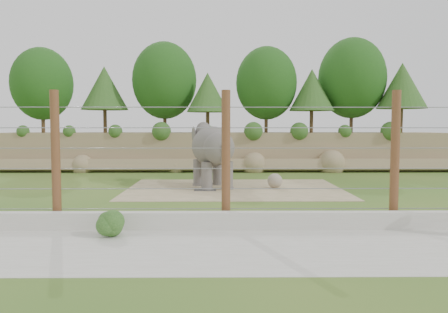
{
  "coord_description": "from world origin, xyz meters",
  "views": [
    {
      "loc": [
        -0.17,
        -17.31,
        2.95
      ],
      "look_at": [
        0.0,
        2.0,
        1.6
      ],
      "focal_mm": 35.0,
      "sensor_mm": 36.0,
      "label": 1
    }
  ],
  "objects": [
    {
      "name": "ground",
      "position": [
        0.0,
        0.0,
        0.0
      ],
      "size": [
        90.0,
        90.0,
        0.0
      ],
      "primitive_type": "plane",
      "color": "#366320",
      "rests_on": "ground"
    },
    {
      "name": "stone_ball",
      "position": [
        2.41,
        3.09,
        0.37
      ],
      "size": [
        0.7,
        0.7,
        0.7
      ],
      "primitive_type": "sphere",
      "color": "gray",
      "rests_on": "dirt_patch"
    },
    {
      "name": "dirt_patch",
      "position": [
        0.5,
        3.0,
        0.01
      ],
      "size": [
        10.0,
        7.0,
        0.02
      ],
      "primitive_type": "cube",
      "color": "#92865B",
      "rests_on": "ground"
    },
    {
      "name": "drain_grate",
      "position": [
        -0.85,
        2.51,
        0.04
      ],
      "size": [
        1.0,
        0.6,
        0.03
      ],
      "primitive_type": "cube",
      "color": "#262628",
      "rests_on": "dirt_patch"
    },
    {
      "name": "walkway_shrub",
      "position": [
        -3.2,
        -5.8,
        0.35
      ],
      "size": [
        0.68,
        0.68,
        0.68
      ],
      "primitive_type": "sphere",
      "color": "#24501B",
      "rests_on": "walkway"
    },
    {
      "name": "walkway",
      "position": [
        0.0,
        -7.0,
        0.01
      ],
      "size": [
        26.0,
        4.0,
        0.01
      ],
      "primitive_type": "cube",
      "color": "#B7B6A9",
      "rests_on": "ground"
    },
    {
      "name": "elephant",
      "position": [
        -0.54,
        3.47,
        1.54
      ],
      "size": [
        2.64,
        4.1,
        3.07
      ],
      "primitive_type": null,
      "rotation": [
        0.0,
        0.0,
        0.29
      ],
      "color": "#615B57",
      "rests_on": "ground"
    },
    {
      "name": "back_embankment",
      "position": [
        0.59,
        12.68,
        3.97
      ],
      "size": [
        30.0,
        5.52,
        8.77
      ],
      "color": "#8E815B",
      "rests_on": "ground"
    },
    {
      "name": "retaining_wall",
      "position": [
        0.0,
        -5.0,
        0.25
      ],
      "size": [
        26.0,
        0.35,
        0.5
      ],
      "primitive_type": "cube",
      "color": "#B7B6A9",
      "rests_on": "ground"
    },
    {
      "name": "barrier_fence",
      "position": [
        0.0,
        -4.5,
        2.0
      ],
      "size": [
        20.26,
        0.26,
        4.0
      ],
      "color": "brown",
      "rests_on": "ground"
    }
  ]
}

